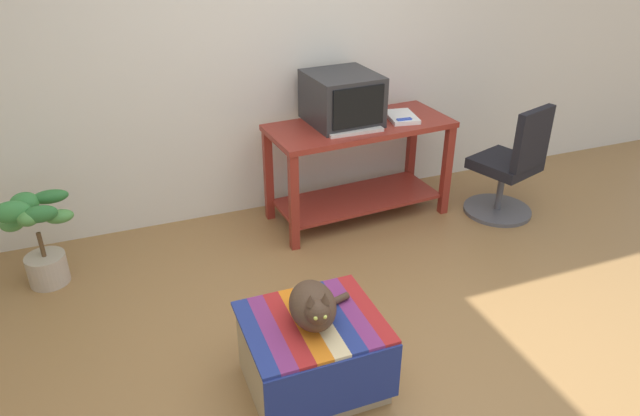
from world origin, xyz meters
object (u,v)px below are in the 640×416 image
object	(u,v)px
book	(401,117)
ottoman_with_blanket	(313,353)
cat	(314,306)
desk	(359,155)
keyboard	(354,130)
office_chair	(510,169)
tv_monitor	(342,99)
potted_plant	(38,237)
stapler	(404,121)

from	to	relation	value
book	ottoman_with_blanket	size ratio (longest dim) A/B	0.44
book	cat	bearing A→B (deg)	-119.85
desk	cat	distance (m)	1.84
keyboard	office_chair	xyz separation A→B (m)	(1.18, -0.27, -0.38)
keyboard	cat	size ratio (longest dim) A/B	1.09
tv_monitor	cat	bearing A→B (deg)	-120.78
book	potted_plant	bearing A→B (deg)	-168.64
keyboard	office_chair	distance (m)	1.27
book	cat	world-z (taller)	book
cat	book	bearing A→B (deg)	59.52
keyboard	desk	bearing A→B (deg)	50.59
desk	cat	bearing A→B (deg)	-124.95
tv_monitor	cat	size ratio (longest dim) A/B	1.45
book	desk	bearing A→B (deg)	-174.19
tv_monitor	office_chair	world-z (taller)	tv_monitor
keyboard	stapler	distance (m)	0.40
desk	office_chair	world-z (taller)	office_chair
potted_plant	stapler	xyz separation A→B (m)	(2.52, -0.02, 0.43)
keyboard	office_chair	bearing A→B (deg)	-13.09
tv_monitor	potted_plant	xyz separation A→B (m)	(-2.12, -0.18, -0.59)
potted_plant	book	bearing A→B (deg)	1.77
desk	tv_monitor	bearing A→B (deg)	142.74
office_chair	potted_plant	bearing A→B (deg)	-23.79
book	stapler	bearing A→B (deg)	-99.07
stapler	potted_plant	bearing A→B (deg)	93.10
stapler	desk	bearing A→B (deg)	70.69
potted_plant	stapler	size ratio (longest dim) A/B	5.75
tv_monitor	potted_plant	size ratio (longest dim) A/B	0.84
desk	tv_monitor	world-z (taller)	tv_monitor
cat	potted_plant	size ratio (longest dim) A/B	0.58
keyboard	book	size ratio (longest dim) A/B	1.37
desk	potted_plant	distance (m)	2.24
potted_plant	stapler	bearing A→B (deg)	-0.51
office_chair	tv_monitor	bearing A→B (deg)	-40.74
ottoman_with_blanket	potted_plant	xyz separation A→B (m)	(-1.28, 1.46, 0.13)
ottoman_with_blanket	office_chair	size ratio (longest dim) A/B	0.74
desk	stapler	bearing A→B (deg)	-26.69
cat	stapler	size ratio (longest dim) A/B	3.33
tv_monitor	stapler	xyz separation A→B (m)	(0.40, -0.20, -0.15)
tv_monitor	potted_plant	distance (m)	2.20
tv_monitor	office_chair	bearing A→B (deg)	-26.09
book	ottoman_with_blanket	distance (m)	2.08
stapler	cat	bearing A→B (deg)	143.03
cat	keyboard	bearing A→B (deg)	68.64
tv_monitor	book	bearing A→B (deg)	-16.14
tv_monitor	office_chair	xyz separation A→B (m)	(1.18, -0.49, -0.54)
office_chair	stapler	size ratio (longest dim) A/B	8.09
office_chair	stapler	bearing A→B (deg)	-38.70
potted_plant	office_chair	bearing A→B (deg)	-5.37
ottoman_with_blanket	office_chair	distance (m)	2.33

